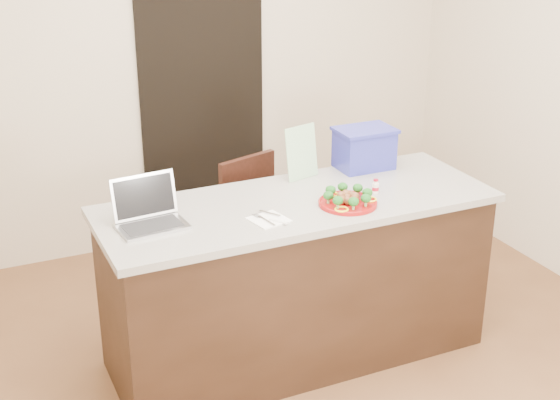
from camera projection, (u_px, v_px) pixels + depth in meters
name	position (u px, v px, depth m)	size (l,w,h in m)	color
ground	(317.00, 377.00, 4.14)	(4.00, 4.00, 0.00)	brown
room_shell	(323.00, 77.00, 3.52)	(4.00, 4.00, 4.00)	white
doorway	(203.00, 103.00, 5.46)	(0.90, 0.02, 2.00)	black
island	(297.00, 279.00, 4.17)	(2.06, 0.76, 0.92)	black
plate	(348.00, 203.00, 3.94)	(0.30, 0.30, 0.02)	maroon
meatballs	(349.00, 198.00, 3.93)	(0.12, 0.12, 0.04)	brown
broccoli	(348.00, 194.00, 3.93)	(0.25, 0.25, 0.04)	#134A15
pepper_rings	(348.00, 201.00, 3.94)	(0.27, 0.27, 0.01)	yellow
napkin	(269.00, 220.00, 3.77)	(0.17, 0.17, 0.01)	white
fork	(264.00, 218.00, 3.77)	(0.04, 0.17, 0.00)	silver
knife	(276.00, 219.00, 3.76)	(0.08, 0.21, 0.01)	white
yogurt_bottle	(376.00, 187.00, 4.09)	(0.04, 0.04, 0.08)	white
laptop	(148.00, 212.00, 3.71)	(0.34, 0.28, 0.23)	#ADAEB2
leaflet	(302.00, 152.00, 4.25)	(0.21, 0.00, 0.30)	white
blue_box	(364.00, 148.00, 4.41)	(0.33, 0.24, 0.23)	#2B2F9C
chair	(254.00, 224.00, 4.71)	(0.51, 0.52, 0.92)	#33160F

